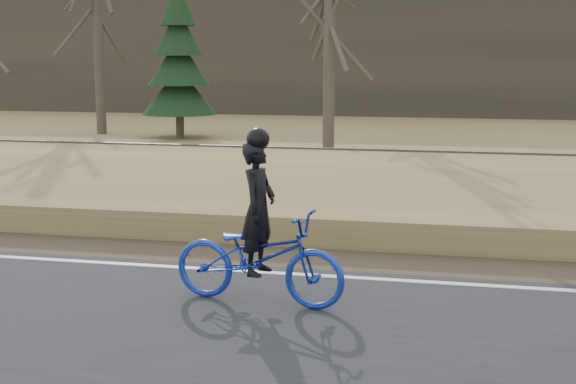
# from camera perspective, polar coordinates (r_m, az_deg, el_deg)

# --- Properties ---
(ground) EXTENTS (120.00, 120.00, 0.00)m
(ground) POSITION_cam_1_polar(r_m,az_deg,el_deg) (10.49, -2.74, -6.31)
(ground) COLOR #97754C
(ground) RESTS_ON ground
(road) EXTENTS (120.00, 6.00, 0.06)m
(road) POSITION_cam_1_polar(r_m,az_deg,el_deg) (8.22, -7.38, -10.78)
(road) COLOR black
(road) RESTS_ON ground
(edge_line) EXTENTS (120.00, 0.12, 0.01)m
(edge_line) POSITION_cam_1_polar(r_m,az_deg,el_deg) (10.66, -2.46, -5.68)
(edge_line) COLOR silver
(edge_line) RESTS_ON road
(shoulder) EXTENTS (120.00, 1.60, 0.04)m
(shoulder) POSITION_cam_1_polar(r_m,az_deg,el_deg) (11.61, -1.19, -4.61)
(shoulder) COLOR #473A2B
(shoulder) RESTS_ON ground
(embankment) EXTENTS (120.00, 5.00, 0.44)m
(embankment) POSITION_cam_1_polar(r_m,az_deg,el_deg) (14.43, 1.62, -0.95)
(embankment) COLOR #97754C
(embankment) RESTS_ON ground
(ballast) EXTENTS (120.00, 3.00, 0.45)m
(ballast) POSITION_cam_1_polar(r_m,az_deg,el_deg) (18.12, 3.88, 1.25)
(ballast) COLOR slate
(ballast) RESTS_ON ground
(railroad) EXTENTS (120.00, 2.40, 0.29)m
(railroad) POSITION_cam_1_polar(r_m,az_deg,el_deg) (18.08, 3.89, 2.20)
(railroad) COLOR black
(railroad) RESTS_ON ballast
(treeline_backdrop) EXTENTS (120.00, 4.00, 6.00)m
(treeline_backdrop) POSITION_cam_1_polar(r_m,az_deg,el_deg) (39.81, 8.74, 9.79)
(treeline_backdrop) COLOR #383328
(treeline_backdrop) RESTS_ON ground
(cyclist) EXTENTS (2.15, 1.00, 2.03)m
(cyclist) POSITION_cam_1_polar(r_m,az_deg,el_deg) (9.22, -2.10, -4.01)
(cyclist) COLOR #16309D
(cyclist) RESTS_ON road
(bare_tree_left) EXTENTS (0.36, 0.36, 8.40)m
(bare_tree_left) POSITION_cam_1_polar(r_m,az_deg,el_deg) (30.41, -13.40, 11.95)
(bare_tree_left) COLOR #4B4337
(bare_tree_left) RESTS_ON ground
(bare_tree_near_left) EXTENTS (0.36, 0.36, 6.69)m
(bare_tree_near_left) POSITION_cam_1_polar(r_m,az_deg,el_deg) (24.75, 2.95, 10.77)
(bare_tree_near_left) COLOR #4B4337
(bare_tree_near_left) RESTS_ON ground
(conifer) EXTENTS (2.60, 2.60, 5.49)m
(conifer) POSITION_cam_1_polar(r_m,az_deg,el_deg) (28.38, -7.79, 9.06)
(conifer) COLOR #4B4337
(conifer) RESTS_ON ground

